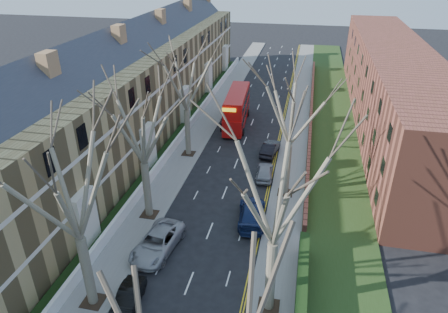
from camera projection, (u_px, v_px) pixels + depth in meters
The scene contains 17 objects.
pavement_left at pixel (209, 118), 55.12m from camera, with size 3.00×102.00×0.12m, color slate.
pavement_right at pixel (297, 125), 52.89m from camera, with size 3.00×102.00×0.12m, color slate.
terrace_left at pixel (129, 95), 47.08m from camera, with size 9.70×78.00×13.60m.
flats_right at pixel (391, 86), 51.94m from camera, with size 13.97×54.00×10.00m.
front_wall_left at pixel (180, 137), 48.23m from camera, with size 0.30×78.00×1.00m.
grass_verge_right at pixel (332, 128), 52.01m from camera, with size 6.00×102.00×0.06m.
tree_left_mid at pixel (68, 179), 22.06m from camera, with size 10.50×10.50×14.71m.
tree_left_far at pixel (139, 118), 30.88m from camera, with size 10.15×10.15×14.22m.
tree_left_dist at pixel (185, 72), 41.13m from camera, with size 10.50×10.50×14.71m.
tree_right_mid at pixel (277, 183), 21.68m from camera, with size 10.50×10.50×14.71m.
tree_right_far at pixel (293, 102), 33.96m from camera, with size 10.15×10.15×14.22m.
double_decker_bus at pixel (237, 109), 52.31m from camera, with size 3.16×10.60×4.40m.
car_left_mid at pixel (128, 299), 25.91m from camera, with size 1.35×3.86×1.27m, color black.
car_left_far at pixel (158, 242), 30.72m from camera, with size 2.59×5.62×1.56m, color #9D9EA3.
car_right_near at pixel (252, 213), 34.11m from camera, with size 2.21×5.45×1.58m, color #16234E.
car_right_mid at pixel (265, 172), 40.67m from camera, with size 1.62×4.02×1.37m, color gray.
car_right_far at pixel (270, 148), 45.36m from camera, with size 1.52×4.35×1.43m, color black.
Camera 1 is at (6.75, -10.75, 20.86)m, focal length 32.00 mm.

